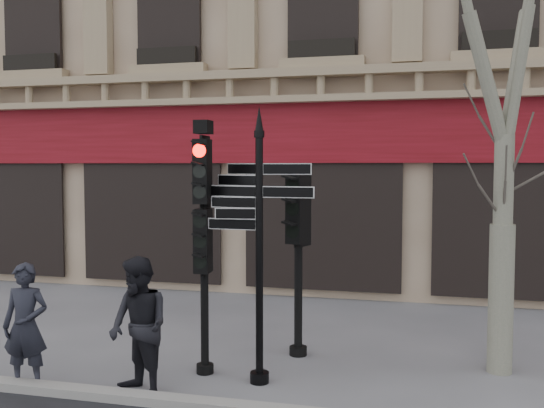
{
  "coord_description": "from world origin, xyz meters",
  "views": [
    {
      "loc": [
        2.13,
        -8.0,
        2.89
      ],
      "look_at": [
        -0.04,
        0.6,
        2.33
      ],
      "focal_mm": 40.0,
      "sensor_mm": 36.0,
      "label": 1
    }
  ],
  "objects": [
    {
      "name": "kerb",
      "position": [
        0.0,
        -1.4,
        0.06
      ],
      "size": [
        80.0,
        0.25,
        0.12
      ],
      "primitive_type": "cube",
      "color": "gray",
      "rests_on": "ground"
    },
    {
      "name": "ground",
      "position": [
        0.0,
        0.0,
        0.0
      ],
      "size": [
        80.0,
        80.0,
        0.0
      ],
      "primitive_type": "plane",
      "color": "#58585D",
      "rests_on": "ground"
    },
    {
      "name": "pedestrian_a",
      "position": [
        -2.85,
        -1.3,
        0.82
      ],
      "size": [
        0.65,
        0.48,
        1.64
      ],
      "primitive_type": "imported",
      "rotation": [
        0.0,
        0.0,
        0.15
      ],
      "color": "black",
      "rests_on": "ground"
    },
    {
      "name": "pedestrian_b",
      "position": [
        -1.31,
        -1.18,
        0.88
      ],
      "size": [
        1.08,
        1.01,
        1.76
      ],
      "primitive_type": "imported",
      "rotation": [
        0.0,
        0.0,
        -0.56
      ],
      "color": "black",
      "rests_on": "ground"
    },
    {
      "name": "traffic_signal_main",
      "position": [
        -0.8,
        -0.2,
        2.22
      ],
      "size": [
        0.4,
        0.3,
        3.51
      ],
      "rotation": [
        0.0,
        0.0,
        0.07
      ],
      "color": "black",
      "rests_on": "ground"
    },
    {
      "name": "fingerpost",
      "position": [
        0.04,
        -0.37,
        2.47
      ],
      "size": [
        1.83,
        1.83,
        3.67
      ],
      "rotation": [
        0.0,
        0.0,
        -0.22
      ],
      "color": "black",
      "rests_on": "ground"
    },
    {
      "name": "traffic_signal_secondary",
      "position": [
        0.3,
        0.91,
        1.94
      ],
      "size": [
        0.55,
        0.46,
        2.79
      ],
      "rotation": [
        0.0,
        0.0,
        -0.3
      ],
      "color": "black",
      "rests_on": "ground"
    }
  ]
}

